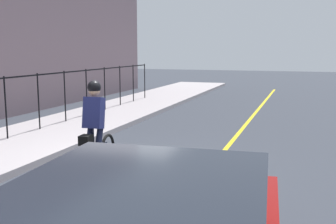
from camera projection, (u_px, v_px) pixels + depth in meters
ground_plane at (126, 169)px, 8.18m from camera, size 80.00×80.00×0.00m
lane_line_centre at (203, 177)px, 7.66m from camera, size 36.00×0.12×0.01m
iron_fence at (5, 95)px, 10.13m from camera, size 18.66×0.04×1.60m
cyclist_lead at (95, 128)px, 7.78m from camera, size 1.71×0.38×1.83m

